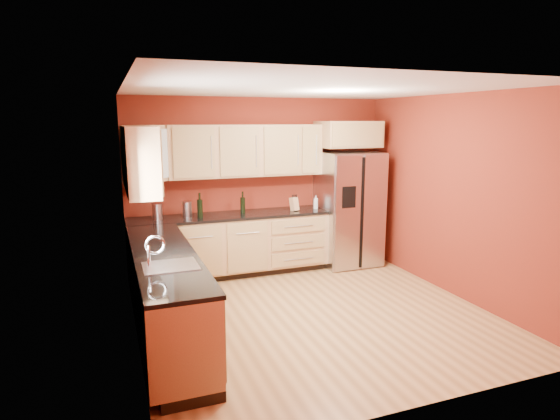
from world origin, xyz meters
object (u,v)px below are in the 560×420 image
object	(u,v)px
knife_block	(294,204)
canister_left	(157,212)
refrigerator	(348,209)
wine_bottle_a	(200,205)
soap_dispenser	(316,202)

from	to	relation	value
knife_block	canister_left	bearing A→B (deg)	157.76
refrigerator	knife_block	distance (m)	0.93
canister_left	wine_bottle_a	world-z (taller)	wine_bottle_a
wine_bottle_a	canister_left	bearing A→B (deg)	171.48
wine_bottle_a	knife_block	size ratio (longest dim) A/B	1.74
refrigerator	knife_block	size ratio (longest dim) A/B	8.80
knife_block	refrigerator	bearing A→B (deg)	-21.46
soap_dispenser	knife_block	bearing A→B (deg)	-175.83
knife_block	soap_dispenser	bearing A→B (deg)	-16.28
refrigerator	wine_bottle_a	xyz separation A→B (m)	(-2.35, -0.01, 0.21)
wine_bottle_a	knife_block	world-z (taller)	wine_bottle_a
wine_bottle_a	soap_dispenser	world-z (taller)	wine_bottle_a
wine_bottle_a	soap_dispenser	bearing A→B (deg)	1.58
refrigerator	soap_dispenser	xyz separation A→B (m)	(-0.55, 0.04, 0.13)
canister_left	wine_bottle_a	bearing A→B (deg)	-8.52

